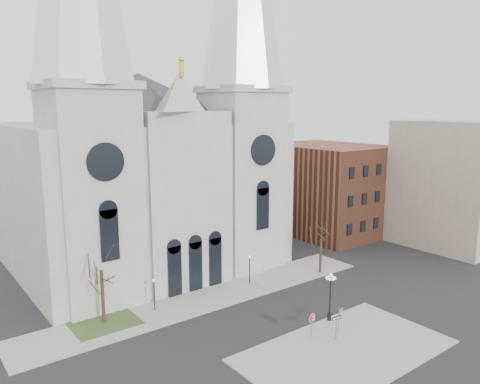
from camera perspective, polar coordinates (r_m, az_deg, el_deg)
ground at (r=43.03m, az=4.62°, el=-17.40°), size 160.00×160.00×0.00m
sidewalk_near at (r=41.90m, az=12.68°, el=-18.35°), size 18.00×10.00×0.14m
sidewalk_far at (r=50.87m, az=-3.90°, el=-12.72°), size 40.00×6.00×0.14m
grass_patch at (r=47.15m, az=-16.22°, el=-15.07°), size 6.00×5.00×0.18m
cathedral at (r=57.05m, az=-10.81°, el=8.70°), size 33.00×26.66×54.00m
bg_building_brick at (r=76.00m, az=10.44°, el=0.42°), size 14.00×18.00×14.00m
bg_building_tan at (r=73.04m, az=24.12°, el=0.85°), size 10.00×14.00×18.00m
tree_left at (r=45.08m, az=-16.58°, el=-8.74°), size 3.20×3.20×7.50m
tree_right at (r=57.20m, az=9.87°, el=-5.51°), size 3.20×3.20×6.00m
ped_lamp_left at (r=47.64m, az=-10.42°, el=-11.59°), size 0.32×0.32×3.26m
ped_lamp_right at (r=53.71m, az=1.18°, el=-8.82°), size 0.32×0.32×3.26m
stop_sign at (r=42.15m, az=8.76°, el=-15.25°), size 0.86×0.24×2.44m
globe_lamp at (r=45.37m, az=10.96°, el=-11.77°), size 1.27×1.27×4.65m
one_way_sign at (r=42.63m, az=11.67°, el=-15.36°), size 1.00×0.14×2.28m
street_name_sign at (r=44.35m, az=12.01°, el=-14.69°), size 0.68×0.15×2.13m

